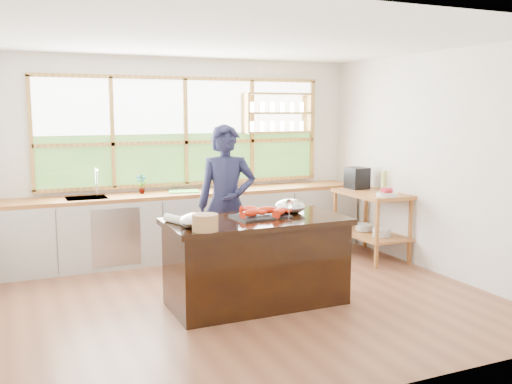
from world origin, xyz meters
TOP-DOWN VIEW (x-y plane):
  - ground_plane at (0.00, 0.00)m, footprint 5.00×5.00m
  - room_shell at (0.02, 0.51)m, footprint 5.02×4.52m
  - back_counter at (-0.02, 1.94)m, footprint 4.90×0.63m
  - right_shelf_unit at (2.19, 0.89)m, footprint 0.62×1.10m
  - island at (0.00, -0.20)m, footprint 1.85×0.90m
  - cook at (-0.01, 0.64)m, footprint 0.78×0.64m
  - potted_plant at (-0.68, 2.00)m, footprint 0.16×0.13m
  - cutting_board at (-0.12, 1.94)m, footprint 0.46×0.38m
  - espresso_machine at (2.19, 1.26)m, footprint 0.27×0.29m
  - wine_bottle at (2.24, 0.70)m, footprint 0.10×0.10m
  - fruit_bowl at (2.14, 0.50)m, footprint 0.26×0.26m
  - slate_board at (0.08, -0.13)m, footprint 0.58×0.44m
  - lobster_pile at (0.10, -0.13)m, footprint 0.52×0.44m
  - mixing_bowl_left at (-0.70, -0.37)m, footprint 0.31×0.31m
  - mixing_bowl_right at (0.46, -0.05)m, footprint 0.33×0.33m
  - wine_glass at (0.25, -0.44)m, footprint 0.08×0.08m
  - wicker_basket at (-0.67, -0.55)m, footprint 0.24×0.24m
  - parchment_roll at (-0.83, -0.10)m, footprint 0.18×0.31m

SIDE VIEW (x-z plane):
  - ground_plane at x=0.00m, z-range 0.00..0.00m
  - island at x=0.00m, z-range 0.00..0.90m
  - back_counter at x=-0.02m, z-range 0.00..0.90m
  - right_shelf_unit at x=2.19m, z-range 0.15..1.05m
  - cutting_board at x=-0.12m, z-range 0.90..0.91m
  - slate_board at x=0.08m, z-range 0.90..0.92m
  - cook at x=-0.01m, z-range 0.00..1.84m
  - parchment_roll at x=-0.83m, z-range 0.90..0.98m
  - fruit_bowl at x=2.14m, z-range 0.89..1.00m
  - lobster_pile at x=0.10m, z-range 0.92..1.00m
  - mixing_bowl_left at x=-0.70m, z-range 0.89..1.04m
  - mixing_bowl_right at x=0.46m, z-range 0.89..1.05m
  - wicker_basket at x=-0.67m, z-range 0.90..1.05m
  - potted_plant at x=-0.68m, z-range 0.90..1.16m
  - espresso_machine at x=2.19m, z-range 0.90..1.20m
  - wine_bottle at x=2.24m, z-range 0.90..1.21m
  - wine_glass at x=0.25m, z-range 0.95..1.17m
  - room_shell at x=0.02m, z-range 0.40..3.11m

